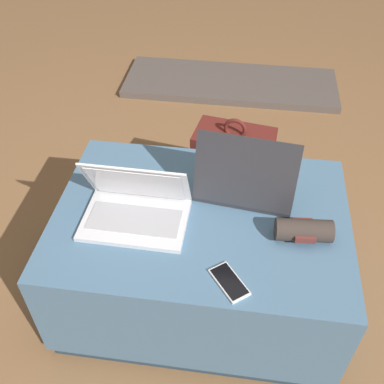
{
  "coord_description": "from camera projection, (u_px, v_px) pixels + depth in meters",
  "views": [
    {
      "loc": [
        0.12,
        -1.06,
        1.55
      ],
      "look_at": [
        -0.03,
        0.02,
        0.53
      ],
      "focal_mm": 42.0,
      "sensor_mm": 36.0,
      "label": 1
    }
  ],
  "objects": [
    {
      "name": "laptop_far",
      "position": [
        246.0,
        180.0,
        1.57
      ],
      "size": [
        0.37,
        0.3,
        0.26
      ],
      "rotation": [
        0.0,
        0.0,
        3.02
      ],
      "color": "#333338",
      "rests_on": "ottoman"
    },
    {
      "name": "fireplace_hearth",
      "position": [
        230.0,
        83.0,
        3.01
      ],
      "size": [
        1.4,
        0.5,
        0.04
      ],
      "color": "#564C47",
      "rests_on": "ground_plane"
    },
    {
      "name": "backpack",
      "position": [
        232.0,
        176.0,
        2.02
      ],
      "size": [
        0.36,
        0.29,
        0.53
      ],
      "rotation": [
        0.0,
        0.0,
        2.98
      ],
      "color": "#5B1E19",
      "rests_on": "ground_plane"
    },
    {
      "name": "wrist_brace",
      "position": [
        304.0,
        230.0,
        1.43
      ],
      "size": [
        0.18,
        0.1,
        0.07
      ],
      "rotation": [
        0.0,
        0.0,
        0.08
      ],
      "color": "#3D332D",
      "rests_on": "ottoman"
    },
    {
      "name": "ottoman",
      "position": [
        200.0,
        255.0,
        1.68
      ],
      "size": [
        1.01,
        0.71,
        0.45
      ],
      "color": "#2A3D4E",
      "rests_on": "ground_plane"
    },
    {
      "name": "laptop_near",
      "position": [
        136.0,
        207.0,
        1.49
      ],
      "size": [
        0.35,
        0.24,
        0.22
      ],
      "rotation": [
        0.0,
        0.0,
        -0.01
      ],
      "color": "silver",
      "rests_on": "ottoman"
    },
    {
      "name": "cell_phone",
      "position": [
        229.0,
        282.0,
        1.32
      ],
      "size": [
        0.13,
        0.15,
        0.01
      ],
      "rotation": [
        0.0,
        0.0,
        0.66
      ],
      "color": "white",
      "rests_on": "ottoman"
    },
    {
      "name": "ground_plane",
      "position": [
        200.0,
        290.0,
        1.83
      ],
      "size": [
        14.0,
        14.0,
        0.0
      ],
      "primitive_type": "plane",
      "color": "olive"
    }
  ]
}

